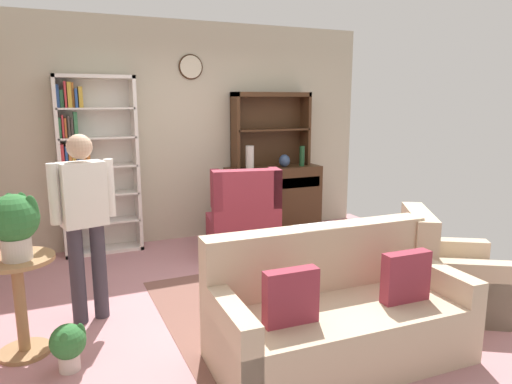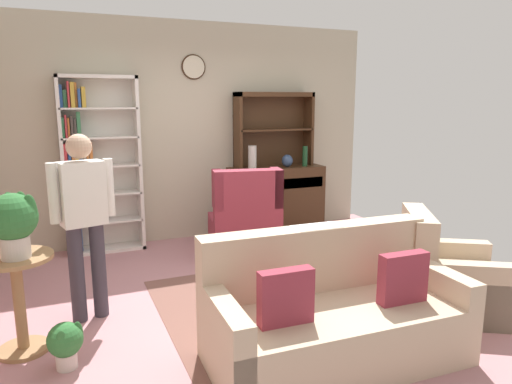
{
  "view_description": "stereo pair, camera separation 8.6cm",
  "coord_description": "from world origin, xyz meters",
  "px_view_note": "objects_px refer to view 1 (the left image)",
  "views": [
    {
      "loc": [
        -1.69,
        -3.83,
        1.83
      ],
      "look_at": [
        0.1,
        0.2,
        0.95
      ],
      "focal_mm": 32.82,
      "sensor_mm": 36.0,
      "label": 1
    },
    {
      "loc": [
        -1.61,
        -3.86,
        1.83
      ],
      "look_at": [
        0.1,
        0.2,
        0.95
      ],
      "focal_mm": 32.82,
      "sensor_mm": 36.0,
      "label": 2
    }
  ],
  "objects_px": {
    "bottle_wine": "(302,156)",
    "sideboard": "(273,196)",
    "vase_round": "(284,161)",
    "potted_plant_large": "(14,221)",
    "coffee_table": "(293,271)",
    "potted_plant_small": "(68,344)",
    "book_stack": "(297,255)",
    "plant_stand": "(19,295)",
    "armchair_floral": "(445,278)",
    "vase_tall": "(250,158)",
    "wingback_chair": "(243,223)",
    "person_reading": "(84,215)",
    "couch_floral": "(336,315)",
    "sideboard_hutch": "(270,119)",
    "bookshelf": "(92,166)"
  },
  "relations": [
    {
      "from": "vase_round",
      "to": "couch_floral",
      "type": "relative_size",
      "value": 0.09
    },
    {
      "from": "person_reading",
      "to": "couch_floral",
      "type": "bearing_deg",
      "value": -40.19
    },
    {
      "from": "wingback_chair",
      "to": "armchair_floral",
      "type": "bearing_deg",
      "value": -63.57
    },
    {
      "from": "couch_floral",
      "to": "vase_round",
      "type": "bearing_deg",
      "value": 69.29
    },
    {
      "from": "potted_plant_small",
      "to": "vase_tall",
      "type": "bearing_deg",
      "value": 45.51
    },
    {
      "from": "vase_tall",
      "to": "vase_round",
      "type": "xyz_separation_m",
      "value": [
        0.52,
        0.01,
        -0.07
      ]
    },
    {
      "from": "sideboard",
      "to": "vase_tall",
      "type": "height_order",
      "value": "vase_tall"
    },
    {
      "from": "vase_round",
      "to": "potted_plant_large",
      "type": "bearing_deg",
      "value": -146.25
    },
    {
      "from": "couch_floral",
      "to": "book_stack",
      "type": "height_order",
      "value": "couch_floral"
    },
    {
      "from": "sideboard",
      "to": "potted_plant_large",
      "type": "distance_m",
      "value": 3.79
    },
    {
      "from": "vase_round",
      "to": "potted_plant_large",
      "type": "relative_size",
      "value": 0.37
    },
    {
      "from": "sideboard_hutch",
      "to": "vase_tall",
      "type": "distance_m",
      "value": 0.65
    },
    {
      "from": "bottle_wine",
      "to": "book_stack",
      "type": "height_order",
      "value": "bottle_wine"
    },
    {
      "from": "vase_round",
      "to": "bottle_wine",
      "type": "relative_size",
      "value": 0.61
    },
    {
      "from": "potted_plant_large",
      "to": "potted_plant_small",
      "type": "distance_m",
      "value": 0.92
    },
    {
      "from": "armchair_floral",
      "to": "person_reading",
      "type": "xyz_separation_m",
      "value": [
        -2.87,
        1.05,
        0.62
      ]
    },
    {
      "from": "vase_tall",
      "to": "book_stack",
      "type": "distance_m",
      "value": 2.23
    },
    {
      "from": "wingback_chair",
      "to": "potted_plant_large",
      "type": "relative_size",
      "value": 2.27
    },
    {
      "from": "bottle_wine",
      "to": "potted_plant_small",
      "type": "relative_size",
      "value": 0.84
    },
    {
      "from": "plant_stand",
      "to": "wingback_chair",
      "type": "bearing_deg",
      "value": 31.55
    },
    {
      "from": "couch_floral",
      "to": "potted_plant_large",
      "type": "xyz_separation_m",
      "value": [
        -2.04,
        0.9,
        0.69
      ]
    },
    {
      "from": "sideboard_hutch",
      "to": "potted_plant_large",
      "type": "distance_m",
      "value": 3.86
    },
    {
      "from": "coffee_table",
      "to": "potted_plant_small",
      "type": "bearing_deg",
      "value": -172.82
    },
    {
      "from": "vase_tall",
      "to": "armchair_floral",
      "type": "height_order",
      "value": "vase_tall"
    },
    {
      "from": "coffee_table",
      "to": "couch_floral",
      "type": "bearing_deg",
      "value": -96.44
    },
    {
      "from": "book_stack",
      "to": "bottle_wine",
      "type": "bearing_deg",
      "value": 59.79
    },
    {
      "from": "vase_tall",
      "to": "person_reading",
      "type": "distance_m",
      "value": 2.77
    },
    {
      "from": "vase_round",
      "to": "armchair_floral",
      "type": "relative_size",
      "value": 0.16
    },
    {
      "from": "bottle_wine",
      "to": "potted_plant_large",
      "type": "relative_size",
      "value": 0.6
    },
    {
      "from": "bottle_wine",
      "to": "wingback_chair",
      "type": "distance_m",
      "value": 1.47
    },
    {
      "from": "coffee_table",
      "to": "book_stack",
      "type": "relative_size",
      "value": 4.3
    },
    {
      "from": "armchair_floral",
      "to": "potted_plant_small",
      "type": "bearing_deg",
      "value": 174.14
    },
    {
      "from": "armchair_floral",
      "to": "person_reading",
      "type": "bearing_deg",
      "value": 159.84
    },
    {
      "from": "potted_plant_large",
      "to": "coffee_table",
      "type": "xyz_separation_m",
      "value": [
        2.13,
        -0.09,
        -0.65
      ]
    },
    {
      "from": "bottle_wine",
      "to": "book_stack",
      "type": "xyz_separation_m",
      "value": [
        -1.22,
        -2.09,
        -0.61
      ]
    },
    {
      "from": "potted_plant_large",
      "to": "potted_plant_small",
      "type": "relative_size",
      "value": 1.39
    },
    {
      "from": "coffee_table",
      "to": "armchair_floral",
      "type": "bearing_deg",
      "value": -24.27
    },
    {
      "from": "sideboard_hutch",
      "to": "plant_stand",
      "type": "relative_size",
      "value": 1.5
    },
    {
      "from": "vase_tall",
      "to": "potted_plant_large",
      "type": "distance_m",
      "value": 3.39
    },
    {
      "from": "sideboard",
      "to": "plant_stand",
      "type": "distance_m",
      "value": 3.74
    },
    {
      "from": "sideboard_hutch",
      "to": "wingback_chair",
      "type": "relative_size",
      "value": 1.05
    },
    {
      "from": "bookshelf",
      "to": "armchair_floral",
      "type": "height_order",
      "value": "bookshelf"
    },
    {
      "from": "vase_tall",
      "to": "bottle_wine",
      "type": "bearing_deg",
      "value": -0.66
    },
    {
      "from": "sideboard_hutch",
      "to": "coffee_table",
      "type": "relative_size",
      "value": 1.38
    },
    {
      "from": "sideboard",
      "to": "vase_tall",
      "type": "relative_size",
      "value": 4.18
    },
    {
      "from": "coffee_table",
      "to": "bookshelf",
      "type": "bearing_deg",
      "value": 121.1
    },
    {
      "from": "plant_stand",
      "to": "coffee_table",
      "type": "distance_m",
      "value": 2.15
    },
    {
      "from": "bottle_wine",
      "to": "sideboard",
      "type": "bearing_deg",
      "value": 167.11
    },
    {
      "from": "couch_floral",
      "to": "coffee_table",
      "type": "distance_m",
      "value": 0.82
    },
    {
      "from": "bookshelf",
      "to": "vase_tall",
      "type": "distance_m",
      "value": 1.96
    }
  ]
}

